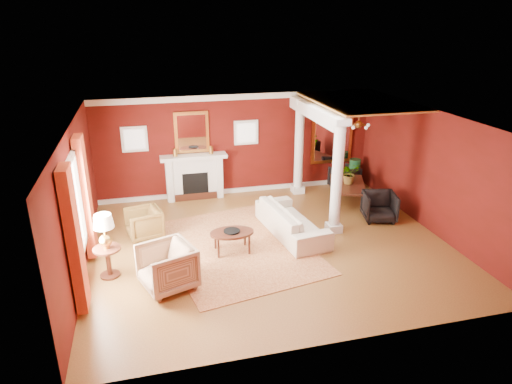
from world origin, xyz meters
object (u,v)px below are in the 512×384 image
object	(u,v)px
armchair_stripe	(167,265)
sofa	(292,216)
side_table	(105,236)
dining_table	(349,188)
armchair_leopard	(144,222)
coffee_table	(232,234)

from	to	relation	value
armchair_stripe	sofa	bearing A→B (deg)	98.70
sofa	side_table	size ratio (longest dim) A/B	1.77
armchair_stripe	side_table	xyz separation A→B (m)	(-1.12, 0.70, 0.41)
dining_table	armchair_stripe	bearing A→B (deg)	141.50
armchair_leopard	side_table	distance (m)	1.83
sofa	armchair_leopard	bearing A→B (deg)	71.39
coffee_table	dining_table	distance (m)	4.21
side_table	dining_table	size ratio (longest dim) A/B	0.83
coffee_table	side_table	xyz separation A→B (m)	(-2.60, -0.39, 0.45)
armchair_stripe	coffee_table	distance (m)	1.84
armchair_leopard	dining_table	xyz separation A→B (m)	(5.57, 0.79, 0.06)
armchair_leopard	armchair_stripe	size ratio (longest dim) A/B	0.82
sofa	coffee_table	xyz separation A→B (m)	(-1.57, -0.54, -0.02)
armchair_leopard	coffee_table	distance (m)	2.23
side_table	armchair_leopard	bearing A→B (deg)	65.56
armchair_stripe	side_table	distance (m)	1.38
armchair_leopard	side_table	size ratio (longest dim) A/B	0.59
armchair_stripe	side_table	size ratio (longest dim) A/B	0.72
armchair_stripe	coffee_table	size ratio (longest dim) A/B	0.99
side_table	dining_table	world-z (taller)	side_table
armchair_stripe	coffee_table	world-z (taller)	armchair_stripe
sofa	side_table	world-z (taller)	side_table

